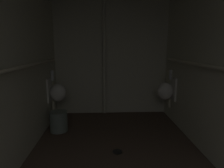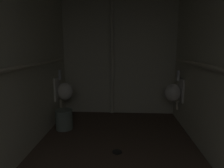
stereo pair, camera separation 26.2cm
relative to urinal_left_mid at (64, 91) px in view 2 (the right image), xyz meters
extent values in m
cube|color=beige|center=(-0.18, -1.60, 0.62)|extent=(0.06, 4.46, 2.49)
cube|color=beige|center=(1.06, 0.60, 0.62)|extent=(2.53, 0.06, 2.49)
ellipsoid|color=silver|center=(0.02, 0.00, -0.01)|extent=(0.30, 0.26, 0.34)
cube|color=silver|center=(-0.13, 0.00, 0.04)|extent=(0.03, 0.30, 0.44)
cylinder|color=silver|center=(-0.07, 0.00, 0.30)|extent=(0.06, 0.06, 0.16)
sphere|color=silver|center=(-0.07, 0.00, 0.38)|extent=(0.06, 0.06, 0.06)
cylinder|color=beige|center=(-0.08, 0.00, -0.26)|extent=(0.04, 0.04, 0.16)
ellipsoid|color=silver|center=(2.09, 0.02, -0.01)|extent=(0.30, 0.26, 0.34)
cube|color=silver|center=(2.25, 0.02, 0.04)|extent=(0.03, 0.30, 0.44)
cylinder|color=silver|center=(2.18, 0.02, 0.30)|extent=(0.06, 0.06, 0.16)
sphere|color=silver|center=(2.18, 0.02, 0.38)|extent=(0.06, 0.06, 0.06)
cylinder|color=beige|center=(2.19, 0.02, -0.26)|extent=(0.04, 0.04, 0.16)
cylinder|color=beige|center=(-0.09, -1.62, 0.60)|extent=(0.05, 3.64, 0.05)
sphere|color=beige|center=(-0.09, 0.20, 0.60)|extent=(0.06, 0.06, 0.06)
sphere|color=beige|center=(2.20, 0.22, 0.60)|extent=(0.06, 0.06, 0.06)
cylinder|color=beige|center=(0.90, 0.49, 0.62)|extent=(0.08, 0.08, 2.44)
cylinder|color=black|center=(1.08, -1.12, -0.62)|extent=(0.14, 0.14, 0.01)
cylinder|color=slate|center=(0.10, -0.38, -0.45)|extent=(0.30, 0.30, 0.35)
camera|label=1|loc=(0.89, -3.65, 0.83)|focal=31.24mm
camera|label=2|loc=(1.16, -3.65, 0.83)|focal=31.24mm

